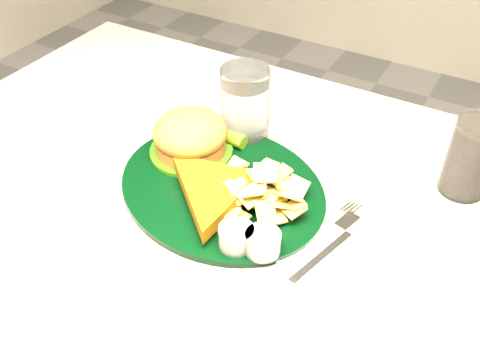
% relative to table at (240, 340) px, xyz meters
% --- Properties ---
extents(table, '(1.20, 0.80, 0.75)m').
position_rel_table_xyz_m(table, '(0.00, 0.00, 0.00)').
color(table, gray).
rests_on(table, ground).
extents(dinner_plate, '(0.41, 0.37, 0.08)m').
position_rel_table_xyz_m(dinner_plate, '(-0.04, 0.01, 0.41)').
color(dinner_plate, black).
rests_on(dinner_plate, table).
extents(water_glass, '(0.09, 0.09, 0.13)m').
position_rel_table_xyz_m(water_glass, '(-0.07, 0.15, 0.44)').
color(water_glass, white).
rests_on(water_glass, table).
extents(cola_glass, '(0.08, 0.08, 0.13)m').
position_rel_table_xyz_m(cola_glass, '(0.28, 0.19, 0.44)').
color(cola_glass, black).
rests_on(cola_glass, table).
extents(fork_napkin, '(0.16, 0.19, 0.01)m').
position_rel_table_xyz_m(fork_napkin, '(0.15, -0.04, 0.38)').
color(fork_napkin, silver).
rests_on(fork_napkin, table).
extents(ramekin, '(0.05, 0.05, 0.03)m').
position_rel_table_xyz_m(ramekin, '(-0.33, 0.07, 0.39)').
color(ramekin, white).
rests_on(ramekin, table).
extents(wrapped_straw, '(0.21, 0.20, 0.01)m').
position_rel_table_xyz_m(wrapped_straw, '(-0.10, 0.13, 0.38)').
color(wrapped_straw, white).
rests_on(wrapped_straw, table).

